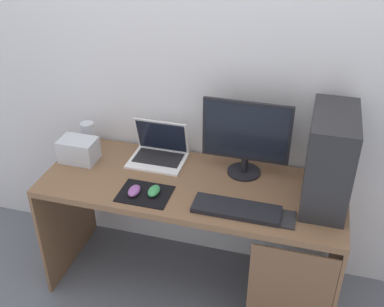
% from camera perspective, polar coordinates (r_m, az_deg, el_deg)
% --- Properties ---
extents(ground_plane, '(8.00, 8.00, 0.00)m').
position_cam_1_polar(ground_plane, '(2.89, -0.00, -15.46)').
color(ground_plane, slate).
extents(wall_back, '(4.00, 0.05, 2.60)m').
position_cam_1_polar(wall_back, '(2.44, 2.25, 12.02)').
color(wall_back, silver).
rests_on(wall_back, ground_plane).
extents(desk, '(1.57, 0.60, 0.73)m').
position_cam_1_polar(desk, '(2.48, 0.39, -6.45)').
color(desk, brown).
rests_on(desk, ground_plane).
extents(pc_tower, '(0.21, 0.41, 0.47)m').
position_cam_1_polar(pc_tower, '(2.26, 16.48, -0.68)').
color(pc_tower, '#232326').
rests_on(pc_tower, desk).
extents(monitor, '(0.45, 0.18, 0.42)m').
position_cam_1_polar(monitor, '(2.39, 6.64, 2.01)').
color(monitor, black).
rests_on(monitor, desk).
extents(laptop, '(0.30, 0.23, 0.22)m').
position_cam_1_polar(laptop, '(2.60, -4.08, 0.20)').
color(laptop, white).
rests_on(laptop, desk).
extents(speaker, '(0.08, 0.08, 0.15)m').
position_cam_1_polar(speaker, '(2.77, -12.61, 2.30)').
color(speaker, '#B7BCC6').
rests_on(speaker, desk).
extents(projector, '(0.20, 0.14, 0.13)m').
position_cam_1_polar(projector, '(2.64, -13.73, 0.43)').
color(projector, '#B7BCC6').
rests_on(projector, desk).
extents(keyboard, '(0.42, 0.14, 0.02)m').
position_cam_1_polar(keyboard, '(2.23, 5.47, -6.81)').
color(keyboard, black).
rests_on(keyboard, desk).
extents(mousepad, '(0.26, 0.20, 0.00)m').
position_cam_1_polar(mousepad, '(2.35, -5.80, -4.93)').
color(mousepad, black).
rests_on(mousepad, desk).
extents(mouse_left, '(0.06, 0.10, 0.03)m').
position_cam_1_polar(mouse_left, '(2.33, -4.70, -4.59)').
color(mouse_left, '#338C4C').
rests_on(mouse_left, mousepad).
extents(mouse_right, '(0.06, 0.10, 0.03)m').
position_cam_1_polar(mouse_right, '(2.34, -7.10, -4.55)').
color(mouse_right, '#8C4C99').
rests_on(mouse_right, mousepad).
extents(cell_phone, '(0.07, 0.13, 0.01)m').
position_cam_1_polar(cell_phone, '(2.22, 11.69, -7.94)').
color(cell_phone, '#232326').
rests_on(cell_phone, desk).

